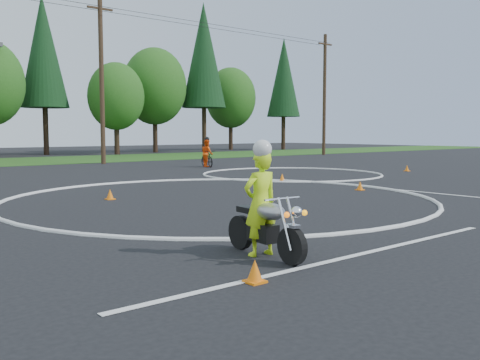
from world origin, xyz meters
TOP-DOWN VIEW (x-y plane):
  - ground at (0.00, 0.00)m, footprint 120.00×120.00m
  - course_markings at (2.17, 4.35)m, footprint 19.05×19.05m
  - primary_motorcycle at (-3.86, -3.16)m, footprint 0.65×1.85m
  - rider_primary_grp at (-3.86, -3.03)m, footprint 0.63×0.44m
  - rider_second_grp at (8.13, 14.67)m, footprint 1.08×1.83m
  - traffic_cones at (3.31, 2.83)m, footprint 18.91×10.21m
  - treeline at (14.78, 34.61)m, footprint 38.20×8.10m
  - utility_poles at (5.00, 21.00)m, footprint 41.60×1.12m

SIDE VIEW (x-z plane):
  - ground at x=0.00m, z-range 0.00..0.00m
  - course_markings at x=2.17m, z-range -0.05..0.07m
  - traffic_cones at x=3.31m, z-range -0.01..0.29m
  - primary_motorcycle at x=-3.86m, z-range -0.01..0.96m
  - rider_second_grp at x=8.13m, z-range -0.25..1.42m
  - rider_primary_grp at x=-3.86m, z-range -0.03..1.77m
  - utility_poles at x=5.00m, z-range 0.20..10.20m
  - treeline at x=14.78m, z-range -0.64..13.88m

